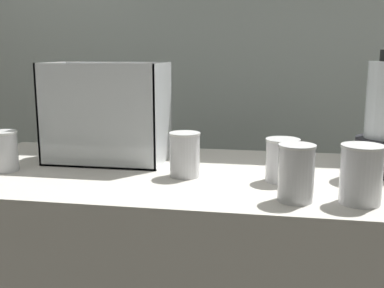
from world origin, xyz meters
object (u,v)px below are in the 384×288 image
object	(u,v)px
juice_cup_orange_far_left	(3,153)
juice_cup_mango_right	(296,176)
juice_cup_beet_far_right	(361,178)
juice_cup_carrot_left	(185,158)
carrot_display_bin	(109,130)
juice_cup_mango_middle	(282,163)

from	to	relation	value
juice_cup_orange_far_left	juice_cup_mango_right	size ratio (longest dim) A/B	0.87
juice_cup_mango_right	juice_cup_beet_far_right	distance (m)	0.14
juice_cup_carrot_left	juice_cup_mango_right	world-z (taller)	juice_cup_mango_right
juice_cup_carrot_left	juice_cup_mango_right	bearing A→B (deg)	-29.75
carrot_display_bin	juice_cup_mango_middle	world-z (taller)	carrot_display_bin
carrot_display_bin	juice_cup_beet_far_right	distance (m)	0.75
carrot_display_bin	juice_cup_carrot_left	xyz separation A→B (m)	(0.26, -0.14, -0.05)
carrot_display_bin	juice_cup_carrot_left	size ratio (longest dim) A/B	2.96
carrot_display_bin	juice_cup_orange_far_left	xyz separation A→B (m)	(-0.25, -0.17, -0.05)
carrot_display_bin	juice_cup_orange_far_left	size ratio (longest dim) A/B	3.14
juice_cup_carrot_left	juice_cup_orange_far_left	bearing A→B (deg)	-176.35
juice_cup_beet_far_right	juice_cup_carrot_left	bearing A→B (deg)	160.00
juice_cup_orange_far_left	juice_cup_mango_right	xyz separation A→B (m)	(0.80, -0.13, 0.01)
juice_cup_orange_far_left	juice_cup_beet_far_right	size ratio (longest dim) A/B	0.86
juice_cup_mango_middle	juice_cup_beet_far_right	world-z (taller)	juice_cup_beet_far_right
juice_cup_orange_far_left	juice_cup_beet_far_right	distance (m)	0.95
juice_cup_mango_middle	juice_cup_orange_far_left	bearing A→B (deg)	-177.96
carrot_display_bin	juice_cup_beet_far_right	xyz separation A→B (m)	(0.69, -0.30, -0.04)
juice_cup_orange_far_left	juice_cup_mango_middle	size ratio (longest dim) A/B	1.01
juice_cup_mango_right	juice_cup_beet_far_right	world-z (taller)	juice_cup_beet_far_right
juice_cup_mango_right	juice_cup_beet_far_right	size ratio (longest dim) A/B	0.98
juice_cup_orange_far_left	juice_cup_carrot_left	size ratio (longest dim) A/B	0.94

